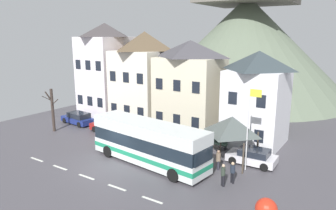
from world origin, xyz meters
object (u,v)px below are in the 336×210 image
object	(u,v)px
townhouse_01	(145,77)
pedestrian_01	(233,171)
parked_car_00	(252,156)
bus_shelter	(232,125)
public_bench	(218,143)
bare_tree_00	(53,109)
townhouse_02	(190,87)
flagpole	(249,123)
townhouse_03	(257,98)
transit_bus	(149,143)
pedestrian_00	(218,159)
harbour_buoy	(266,210)
hilltop_castle	(246,43)
parked_car_02	(78,118)
parked_car_01	(109,126)
pedestrian_02	(223,174)
townhouse_00	(106,70)

from	to	relation	value
townhouse_01	pedestrian_01	bearing A→B (deg)	-32.75
townhouse_01	parked_car_00	world-z (taller)	townhouse_01
bus_shelter	public_bench	xyz separation A→B (m)	(-2.16, 2.26, -2.63)
bus_shelter	parked_car_00	size ratio (longest dim) A/B	0.99
public_bench	bare_tree_00	distance (m)	17.83
townhouse_02	flagpole	xyz separation A→B (m)	(8.61, -6.18, -1.07)
townhouse_03	transit_bus	size ratio (longest dim) A/B	0.81
flagpole	pedestrian_00	bearing A→B (deg)	-149.44
flagpole	townhouse_02	bearing A→B (deg)	144.36
transit_bus	bare_tree_00	size ratio (longest dim) A/B	2.34
harbour_buoy	hilltop_castle	bearing A→B (deg)	112.26
townhouse_01	parked_car_02	xyz separation A→B (m)	(-5.79, -5.41, -4.62)
townhouse_02	pedestrian_00	bearing A→B (deg)	-47.23
flagpole	bus_shelter	bearing A→B (deg)	152.65
parked_car_00	parked_car_01	xyz separation A→B (m)	(-15.56, -0.18, 0.06)
townhouse_03	pedestrian_02	distance (m)	10.54
hilltop_castle	flagpole	distance (m)	31.17
townhouse_02	transit_bus	world-z (taller)	townhouse_02
parked_car_00	public_bench	distance (m)	4.19
townhouse_00	pedestrian_00	world-z (taller)	townhouse_00
pedestrian_00	pedestrian_01	distance (m)	2.42
townhouse_01	bus_shelter	distance (m)	14.96
townhouse_00	pedestrian_00	distance (m)	21.20
harbour_buoy	parked_car_02	bearing A→B (deg)	162.10
pedestrian_00	townhouse_02	bearing A→B (deg)	132.77
parked_car_00	public_bench	size ratio (longest dim) A/B	2.25
pedestrian_02	harbour_buoy	bearing A→B (deg)	-36.21
parked_car_02	bare_tree_00	world-z (taller)	bare_tree_00
pedestrian_02	townhouse_02	bearing A→B (deg)	130.27
pedestrian_02	flagpole	xyz separation A→B (m)	(0.43, 3.49, 2.89)
pedestrian_02	townhouse_01	bearing A→B (deg)	144.53
public_bench	flagpole	xyz separation A→B (m)	(3.83, -3.12, 3.28)
flagpole	bare_tree_00	xyz separation A→B (m)	(-20.86, -1.82, -1.34)
hilltop_castle	parked_car_00	size ratio (longest dim) A/B	8.67
pedestrian_01	parked_car_01	bearing A→B (deg)	165.86
townhouse_00	transit_bus	distance (m)	17.52
parked_car_02	pedestrian_01	world-z (taller)	pedestrian_01
townhouse_03	bare_tree_00	bearing A→B (deg)	-157.00
townhouse_01	hilltop_castle	distance (m)	22.42
townhouse_01	parked_car_01	xyz separation A→B (m)	(-0.44, -5.79, -4.59)
hilltop_castle	pedestrian_02	xyz separation A→B (m)	(10.54, -32.23, -7.93)
public_bench	townhouse_02	bearing A→B (deg)	147.40
parked_car_01	townhouse_01	bearing A→B (deg)	83.95
public_bench	bare_tree_00	xyz separation A→B (m)	(-17.03, -4.93, 1.95)
public_bench	bare_tree_00	bearing A→B (deg)	-163.84
public_bench	harbour_buoy	world-z (taller)	harbour_buoy
transit_bus	parked_car_00	bearing A→B (deg)	39.65
townhouse_00	townhouse_01	world-z (taller)	townhouse_00
bus_shelter	bare_tree_00	world-z (taller)	bare_tree_00
bus_shelter	pedestrian_01	size ratio (longest dim) A/B	2.43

